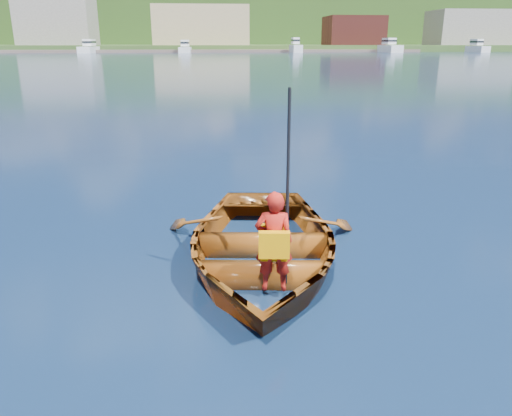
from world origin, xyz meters
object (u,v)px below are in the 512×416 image
rowboat (261,245)px  child_paddler (274,241)px  marina_yachts (226,48)px  dock (231,51)px

rowboat → child_paddler: child_paddler is taller
child_paddler → marina_yachts: (3.20, 144.77, 0.68)m
child_paddler → dock: bearing=88.2°
child_paddler → marina_yachts: size_ratio=0.02×
dock → marina_yachts: size_ratio=1.09×
child_paddler → dock: (4.82, 149.45, -0.29)m
child_paddler → marina_yachts: bearing=88.7°
rowboat → marina_yachts: marina_yachts is taller
rowboat → dock: bearing=88.1°
rowboat → marina_yachts: bearing=88.7°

